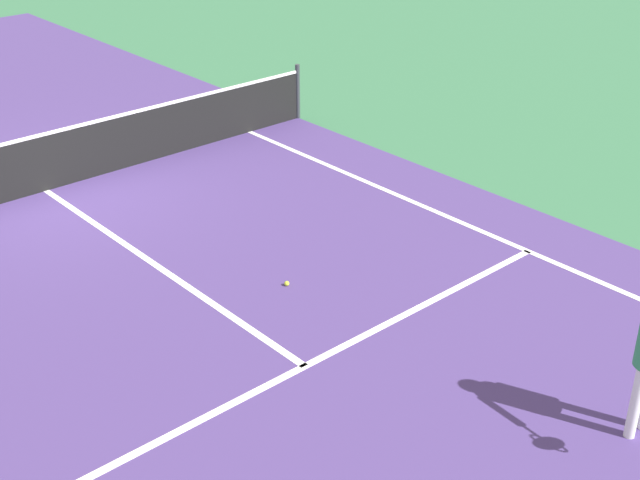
{
  "coord_description": "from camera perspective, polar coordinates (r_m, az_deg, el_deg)",
  "views": [
    {
      "loc": [
        -5.09,
        -12.42,
        5.67
      ],
      "look_at": [
        0.88,
        -5.66,
        1.0
      ],
      "focal_mm": 48.42,
      "sensor_mm": 36.0,
      "label": 1
    }
  ],
  "objects": [
    {
      "name": "tennis_ball_mid_court",
      "position": [
        11.19,
        -2.21,
        -2.89
      ],
      "size": [
        0.07,
        0.07,
        0.07
      ],
      "primitive_type": "sphere",
      "color": "#CCE033",
      "rests_on": "ground_plane"
    },
    {
      "name": "court_surface_inbounds",
      "position": [
        14.57,
        -17.65,
        3.13
      ],
      "size": [
        10.62,
        24.4,
        0.0
      ],
      "primitive_type": "cube",
      "color": "#4C387A",
      "rests_on": "ground_plane"
    },
    {
      "name": "net",
      "position": [
        14.39,
        -17.92,
        4.91
      ],
      "size": [
        10.71,
        0.09,
        1.07
      ],
      "color": "#33383D",
      "rests_on": "ground_plane"
    },
    {
      "name": "line_center_service",
      "position": [
        11.96,
        -11.05,
        -1.46
      ],
      "size": [
        0.1,
        6.4,
        0.01
      ],
      "primitive_type": "cube",
      "color": "white",
      "rests_on": "ground_plane"
    },
    {
      "name": "line_sideline_right",
      "position": [
        12.6,
        11.94,
        0.01
      ],
      "size": [
        0.1,
        11.89,
        0.01
      ],
      "primitive_type": "cube",
      "color": "white",
      "rests_on": "ground_plane"
    },
    {
      "name": "ground_plane",
      "position": [
        14.57,
        -17.65,
        3.12
      ],
      "size": [
        60.0,
        60.0,
        0.0
      ],
      "primitive_type": "plane",
      "color": "#38724C"
    },
    {
      "name": "line_service_near",
      "position": [
        9.71,
        -1.02,
        -8.34
      ],
      "size": [
        8.22,
        0.1,
        0.01
      ],
      "primitive_type": "cube",
      "color": "white",
      "rests_on": "ground_plane"
    }
  ]
}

